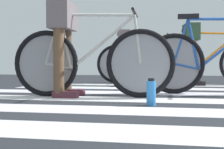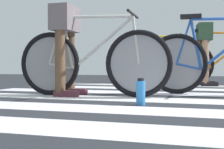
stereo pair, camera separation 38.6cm
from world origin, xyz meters
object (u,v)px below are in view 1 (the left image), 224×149
Objects in this scene: bicycle_1_of_4 at (92,61)px; water_bottle at (151,93)px; bicycle_4_of_4 at (143,62)px; bicycle_2_of_4 at (219,61)px; cyclist_4_of_4 at (126,49)px; cyclist_1_of_4 at (63,37)px; cyclist_3_of_4 at (191,46)px; bicycle_3_of_4 at (210,62)px.

bicycle_1_of_4 is 0.93m from water_bottle.
bicycle_2_of_4 is at bearing -62.26° from bicycle_4_of_4.
water_bottle is (-0.70, -1.16, -0.28)m from bicycle_2_of_4.
cyclist_4_of_4 is at bearing 101.64° from water_bottle.
bicycle_1_of_4 and bicycle_2_of_4 have the same top height.
cyclist_1_of_4 is 1.26m from water_bottle.
cyclist_4_of_4 is (0.00, 2.62, 0.25)m from bicycle_1_of_4.
cyclist_3_of_4 is 2.91m from water_bottle.
cyclist_3_of_4 is at bearing 80.05° from water_bottle.
bicycle_2_of_4 is at bearing -55.86° from cyclist_4_of_4.
bicycle_2_of_4 is 1.00× the size of bicycle_4_of_4.
bicycle_1_of_4 is at bearing -89.43° from cyclist_4_of_4.
bicycle_3_of_4 is at bearing 74.38° from water_bottle.
cyclist_1_of_4 reaches higher than bicycle_4_of_4.
bicycle_3_of_4 is 7.43× the size of water_bottle.
bicycle_1_of_4 is at bearing -131.65° from bicycle_3_of_4.
cyclist_4_of_4 is (-0.31, 0.00, 0.25)m from bicycle_4_of_4.
bicycle_4_of_4 is (-0.85, 0.39, -0.28)m from cyclist_3_of_4.
cyclist_1_of_4 is 0.97× the size of cyclist_3_of_4.
bicycle_4_of_4 is at bearing 96.25° from water_bottle.
cyclist_1_of_4 is 2.64m from cyclist_4_of_4.
cyclist_3_of_4 is (-0.21, 1.66, 0.28)m from bicycle_2_of_4.
water_bottle is (-0.49, -2.82, -0.55)m from cyclist_3_of_4.
cyclist_4_of_4 is at bearing 152.32° from cyclist_3_of_4.
bicycle_1_of_4 is 1.70× the size of cyclist_3_of_4.
cyclist_1_of_4 reaches higher than bicycle_1_of_4.
cyclist_3_of_4 is 1.22m from cyclist_4_of_4.
cyclist_1_of_4 is at bearing -161.16° from bicycle_2_of_4.
cyclist_4_of_4 is 4.21× the size of water_bottle.
bicycle_1_of_4 is 1.74× the size of cyclist_1_of_4.
cyclist_4_of_4 reaches higher than bicycle_2_of_4.
bicycle_1_of_4 is at bearing -96.20° from bicycle_4_of_4.
cyclist_3_of_4 is 0.97m from bicycle_4_of_4.
bicycle_3_of_4 is 0.42m from cyclist_3_of_4.
bicycle_1_of_4 is 1.47m from bicycle_2_of_4.
cyclist_3_of_4 is (1.16, 2.22, 0.28)m from bicycle_1_of_4.
cyclist_3_of_4 is at bearing 97.15° from bicycle_2_of_4.
bicycle_4_of_4 is 0.40m from cyclist_4_of_4.
bicycle_2_of_4 and bicycle_3_of_4 have the same top height.
cyclist_3_of_4 is at bearing 54.87° from cyclist_1_of_4.
cyclist_4_of_4 is 3.32m from water_bottle.
bicycle_2_of_4 and bicycle_4_of_4 have the same top height.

